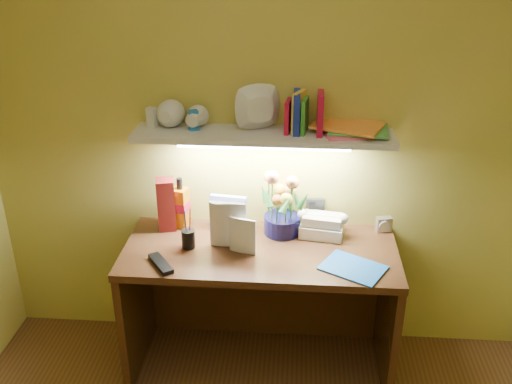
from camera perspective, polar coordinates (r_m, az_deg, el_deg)
desk at (r=3.13m, az=0.41°, el=-11.61°), size 1.40×0.60×0.75m
flower_bouquet at (r=2.99m, az=2.67°, el=-1.18°), size 0.22×0.22×0.34m
telephone at (r=3.04m, az=6.65°, el=-3.11°), size 0.25×0.20×0.13m
desk_clock at (r=3.14m, az=12.66°, el=-3.17°), size 0.09×0.06×0.08m
whisky_bottle at (r=3.09m, az=-7.55°, el=-1.06°), size 0.09×0.09×0.29m
whisky_box at (r=3.08m, az=-8.98°, el=-1.24°), size 0.11×0.11×0.29m
pen_cup at (r=2.92m, az=-6.81°, el=-4.09°), size 0.09×0.09×0.17m
art_card at (r=3.06m, az=-2.80°, el=-2.15°), size 0.20×0.06×0.20m
tv_remote at (r=2.82m, az=-9.51°, el=-7.07°), size 0.16×0.19×0.02m
blue_folder at (r=2.80m, az=9.67°, el=-7.48°), size 0.35×0.32×0.01m
desk_book_a at (r=2.90m, az=-4.64°, el=-3.18°), size 0.19×0.04×0.25m
desk_book_b at (r=2.87m, az=-2.68°, el=-4.15°), size 0.14×0.06×0.19m
wall_shelf at (r=2.84m, az=0.75°, el=6.43°), size 1.30×0.37×0.24m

